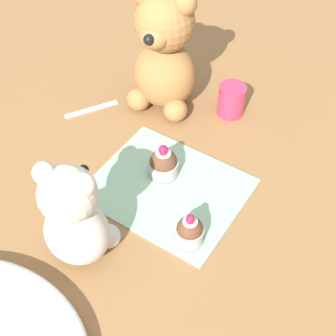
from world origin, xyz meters
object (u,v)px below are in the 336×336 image
at_px(teddy_bear_cream, 75,218).
at_px(cupcake_near_tan_bear, 163,163).
at_px(cupcake_near_cream_bear, 190,231).
at_px(teddy_bear_tan, 164,54).
at_px(juice_glass, 231,100).
at_px(teaspoon, 92,109).

xyz_separation_m(teddy_bear_cream, cupcake_near_tan_bear, (-0.02, -0.21, -0.06)).
bearing_deg(teddy_bear_cream, cupcake_near_cream_bear, -153.55).
relative_size(teddy_bear_tan, cupcake_near_cream_bear, 4.15).
bearing_deg(teddy_bear_cream, juice_glass, -108.36).
bearing_deg(teddy_bear_cream, cupcake_near_tan_bear, -107.77).
relative_size(teddy_bear_cream, teddy_bear_tan, 0.77).
distance_m(teddy_bear_cream, cupcake_near_cream_bear, 0.18).
bearing_deg(teaspoon, teddy_bear_tan, -17.02).
distance_m(teddy_bear_tan, teaspoon, 0.19).
xyz_separation_m(teddy_bear_tan, juice_glass, (-0.13, -0.05, -0.09)).
relative_size(cupcake_near_cream_bear, juice_glass, 0.94).
bearing_deg(teddy_bear_cream, teddy_bear_tan, -89.41).
bearing_deg(cupcake_near_tan_bear, juice_glass, -95.59).
distance_m(teddy_bear_cream, teaspoon, 0.36).
bearing_deg(cupcake_near_tan_bear, cupcake_near_cream_bear, 139.42).
distance_m(cupcake_near_cream_bear, cupcake_near_tan_bear, 0.15).
relative_size(cupcake_near_tan_bear, teaspoon, 0.57).
height_order(teddy_bear_cream, cupcake_near_tan_bear, teddy_bear_cream).
bearing_deg(teaspoon, juice_glass, -26.44).
height_order(teddy_bear_cream, cupcake_near_cream_bear, teddy_bear_cream).
distance_m(teddy_bear_tan, cupcake_near_tan_bear, 0.22).
height_order(cupcake_near_tan_bear, teaspoon, cupcake_near_tan_bear).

